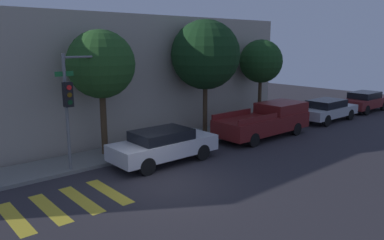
{
  "coord_description": "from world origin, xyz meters",
  "views": [
    {
      "loc": [
        -7.42,
        -9.96,
        4.92
      ],
      "look_at": [
        3.0,
        2.1,
        1.6
      ],
      "focal_mm": 35.0,
      "sensor_mm": 36.0,
      "label": 1
    }
  ],
  "objects_px": {
    "sedan_far_end": "(365,101)",
    "tree_far_end": "(261,61)",
    "traffic_light_pole": "(80,90)",
    "sedan_near_corner": "(164,145)",
    "tree_near_corner": "(101,65)",
    "pickup_truck": "(266,120)",
    "tree_midblock": "(205,55)",
    "sedan_middle": "(327,109)"
  },
  "relations": [
    {
      "from": "sedan_near_corner",
      "to": "pickup_truck",
      "type": "relative_size",
      "value": 0.8
    },
    {
      "from": "sedan_near_corner",
      "to": "sedan_far_end",
      "type": "distance_m",
      "value": 18.07
    },
    {
      "from": "sedan_far_end",
      "to": "tree_far_end",
      "type": "distance_m",
      "value": 9.78
    },
    {
      "from": "sedan_near_corner",
      "to": "tree_far_end",
      "type": "relative_size",
      "value": 0.89
    },
    {
      "from": "traffic_light_pole",
      "to": "sedan_near_corner",
      "type": "bearing_deg",
      "value": -23.35
    },
    {
      "from": "traffic_light_pole",
      "to": "sedan_far_end",
      "type": "relative_size",
      "value": 1.03
    },
    {
      "from": "tree_midblock",
      "to": "tree_far_end",
      "type": "distance_m",
      "value": 4.57
    },
    {
      "from": "sedan_middle",
      "to": "tree_midblock",
      "type": "relative_size",
      "value": 0.76
    },
    {
      "from": "sedan_middle",
      "to": "tree_midblock",
      "type": "bearing_deg",
      "value": 164.15
    },
    {
      "from": "pickup_truck",
      "to": "sedan_middle",
      "type": "bearing_deg",
      "value": 0.0
    },
    {
      "from": "sedan_near_corner",
      "to": "sedan_middle",
      "type": "bearing_deg",
      "value": 0.0
    },
    {
      "from": "sedan_near_corner",
      "to": "tree_near_corner",
      "type": "height_order",
      "value": "tree_near_corner"
    },
    {
      "from": "tree_midblock",
      "to": "tree_far_end",
      "type": "relative_size",
      "value": 1.2
    },
    {
      "from": "pickup_truck",
      "to": "sedan_far_end",
      "type": "distance_m",
      "value": 11.31
    },
    {
      "from": "sedan_near_corner",
      "to": "tree_far_end",
      "type": "height_order",
      "value": "tree_far_end"
    },
    {
      "from": "sedan_near_corner",
      "to": "sedan_middle",
      "type": "distance_m",
      "value": 12.87
    },
    {
      "from": "tree_far_end",
      "to": "tree_near_corner",
      "type": "bearing_deg",
      "value": -180.0
    },
    {
      "from": "traffic_light_pole",
      "to": "sedan_middle",
      "type": "distance_m",
      "value": 16.04
    },
    {
      "from": "tree_far_end",
      "to": "tree_midblock",
      "type": "bearing_deg",
      "value": -180.0
    },
    {
      "from": "sedan_far_end",
      "to": "tree_far_end",
      "type": "relative_size",
      "value": 0.87
    },
    {
      "from": "tree_near_corner",
      "to": "sedan_far_end",
      "type": "bearing_deg",
      "value": -6.93
    },
    {
      "from": "sedan_middle",
      "to": "tree_midblock",
      "type": "distance_m",
      "value": 9.37
    },
    {
      "from": "sedan_far_end",
      "to": "tree_far_end",
      "type": "bearing_deg",
      "value": 165.24
    },
    {
      "from": "sedan_middle",
      "to": "sedan_far_end",
      "type": "xyz_separation_m",
      "value": [
        5.19,
        -0.0,
        0.02
      ]
    },
    {
      "from": "traffic_light_pole",
      "to": "tree_far_end",
      "type": "bearing_deg",
      "value": 5.26
    },
    {
      "from": "sedan_middle",
      "to": "tree_far_end",
      "type": "relative_size",
      "value": 0.91
    },
    {
      "from": "pickup_truck",
      "to": "sedan_middle",
      "type": "xyz_separation_m",
      "value": [
        6.12,
        0.0,
        -0.14
      ]
    },
    {
      "from": "tree_far_end",
      "to": "traffic_light_pole",
      "type": "bearing_deg",
      "value": -174.74
    },
    {
      "from": "pickup_truck",
      "to": "tree_far_end",
      "type": "height_order",
      "value": "tree_far_end"
    },
    {
      "from": "sedan_near_corner",
      "to": "sedan_far_end",
      "type": "height_order",
      "value": "sedan_far_end"
    },
    {
      "from": "sedan_far_end",
      "to": "tree_midblock",
      "type": "height_order",
      "value": "tree_midblock"
    },
    {
      "from": "traffic_light_pole",
      "to": "tree_midblock",
      "type": "distance_m",
      "value": 7.62
    },
    {
      "from": "sedan_near_corner",
      "to": "tree_near_corner",
      "type": "bearing_deg",
      "value": 121.24
    },
    {
      "from": "pickup_truck",
      "to": "tree_far_end",
      "type": "xyz_separation_m",
      "value": [
        2.32,
        2.37,
        2.9
      ]
    },
    {
      "from": "traffic_light_pole",
      "to": "tree_far_end",
      "type": "xyz_separation_m",
      "value": [
        12.0,
        1.1,
        0.61
      ]
    },
    {
      "from": "traffic_light_pole",
      "to": "sedan_middle",
      "type": "relative_size",
      "value": 0.98
    },
    {
      "from": "sedan_middle",
      "to": "tree_far_end",
      "type": "xyz_separation_m",
      "value": [
        -3.8,
        2.37,
        3.05
      ]
    },
    {
      "from": "traffic_light_pole",
      "to": "tree_midblock",
      "type": "height_order",
      "value": "tree_midblock"
    },
    {
      "from": "pickup_truck",
      "to": "tree_near_corner",
      "type": "height_order",
      "value": "tree_near_corner"
    },
    {
      "from": "tree_near_corner",
      "to": "tree_midblock",
      "type": "height_order",
      "value": "tree_midblock"
    },
    {
      "from": "sedan_far_end",
      "to": "tree_midblock",
      "type": "bearing_deg",
      "value": 170.07
    },
    {
      "from": "tree_midblock",
      "to": "tree_far_end",
      "type": "bearing_deg",
      "value": 0.0
    }
  ]
}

